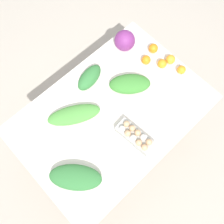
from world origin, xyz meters
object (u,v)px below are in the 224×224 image
greens_bunch_beet_tops (74,115)px  orange_3 (171,60)px  greens_bunch_kale (89,77)px  orange_4 (153,48)px  egg_carton (135,136)px  greens_bunch_dandelion (130,84)px  greens_bunch_scallion (76,177)px  orange_1 (146,60)px  orange_0 (162,64)px  orange_2 (181,70)px  cabbage_purple (125,41)px

greens_bunch_beet_tops → orange_3: (0.83, -0.17, 0.00)m
greens_bunch_kale → orange_4: 0.56m
egg_carton → greens_bunch_dandelion: same height
greens_bunch_scallion → orange_1: bearing=17.1°
orange_0 → egg_carton: bearing=-154.8°
greens_bunch_beet_tops → orange_2: greens_bunch_beet_tops is taller
cabbage_purple → orange_1: size_ratio=2.28×
orange_4 → orange_3: bearing=-81.9°
egg_carton → greens_bunch_kale: (0.07, 0.55, 0.01)m
orange_2 → orange_3: 0.12m
egg_carton → orange_3: size_ratio=4.00×
greens_bunch_dandelion → orange_2: 0.42m
greens_bunch_beet_tops → orange_1: bearing=-3.2°
greens_bunch_dandelion → greens_bunch_kale: greens_bunch_kale is taller
greens_bunch_dandelion → orange_0: greens_bunch_dandelion is taller
greens_bunch_scallion → orange_1: greens_bunch_scallion is taller
greens_bunch_scallion → orange_3: bearing=8.7°
cabbage_purple → orange_3: 0.38m
orange_1 → greens_bunch_scallion: bearing=-162.9°
greens_bunch_kale → orange_1: (0.42, -0.18, -0.01)m
greens_bunch_scallion → orange_4: size_ratio=4.62×
greens_bunch_dandelion → greens_bunch_scallion: greens_bunch_dandelion is taller
greens_bunch_kale → orange_0: bearing=-30.5°
egg_carton → greens_bunch_beet_tops: egg_carton is taller
orange_0 → orange_2: 0.15m
orange_1 → orange_3: size_ratio=0.97×
cabbage_purple → greens_bunch_dandelion: size_ratio=0.53×
egg_carton → orange_0: 0.62m
egg_carton → orange_2: (0.63, 0.13, -0.01)m
greens_bunch_beet_tops → orange_3: 0.85m
egg_carton → orange_2: bearing=-83.7°
egg_carton → orange_2: egg_carton is taller
cabbage_purple → greens_bunch_dandelion: 0.36m
egg_carton → orange_0: (0.56, 0.26, -0.01)m
cabbage_purple → egg_carton: bearing=-128.9°
greens_bunch_dandelion → greens_bunch_kale: (-0.18, 0.24, 0.00)m
egg_carton → cabbage_purple: bearing=-44.0°
greens_bunch_dandelion → greens_bunch_scallion: size_ratio=0.89×
egg_carton → orange_3: bearing=-74.2°
cabbage_purple → orange_3: (0.16, -0.35, -0.04)m
greens_bunch_beet_tops → orange_4: (0.81, -0.01, 0.00)m
orange_4 → greens_bunch_kale: bearing=164.8°
cabbage_purple → greens_bunch_kale: (-0.40, -0.04, -0.03)m
greens_bunch_kale → orange_0: (0.49, -0.29, -0.01)m
orange_0 → orange_3: orange_3 is taller
greens_bunch_kale → orange_2: (0.56, -0.42, -0.02)m
greens_bunch_kale → orange_0: size_ratio=3.43×
cabbage_purple → orange_0: bearing=-75.3°
greens_bunch_beet_tops → orange_1: 0.70m
egg_carton → orange_3: egg_carton is taller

